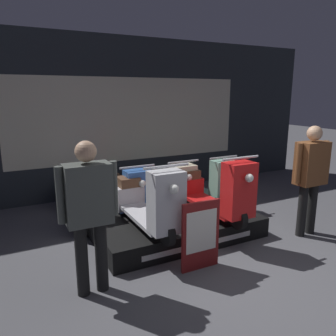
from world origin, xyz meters
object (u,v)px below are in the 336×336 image
(scooter_backrow_0, at_px, (78,201))
(price_sign_board, at_px, (201,235))
(scooter_backrow_2, at_px, (168,188))
(scooter_display_right, at_px, (214,191))
(scooter_backrow_1, at_px, (126,194))
(person_left_browsing, at_px, (89,206))
(person_right_browsing, at_px, (311,171))
(scooter_backrow_3, at_px, (205,182))
(scooter_display_left, at_px, (147,202))

(scooter_backrow_0, distance_m, price_sign_board, 2.35)
(scooter_backrow_2, bearing_deg, scooter_display_right, -86.37)
(scooter_display_right, bearing_deg, scooter_backrow_1, 124.10)
(person_left_browsing, bearing_deg, person_right_browsing, 0.00)
(scooter_backrow_0, bearing_deg, person_left_browsing, -98.22)
(scooter_backrow_3, height_order, price_sign_board, scooter_backrow_3)
(scooter_backrow_1, height_order, person_right_browsing, person_right_browsing)
(scooter_display_right, relative_size, price_sign_board, 2.02)
(scooter_display_right, bearing_deg, person_right_browsing, -29.22)
(scooter_display_right, bearing_deg, scooter_backrow_2, 93.63)
(scooter_backrow_0, distance_m, person_left_browsing, 2.13)
(scooter_display_left, bearing_deg, person_left_browsing, -144.04)
(price_sign_board, bearing_deg, scooter_backrow_0, 114.79)
(scooter_display_left, xyz_separation_m, scooter_backrow_0, (-0.65, 1.34, -0.29))
(scooter_backrow_3, bearing_deg, scooter_backrow_0, 180.00)
(price_sign_board, bearing_deg, scooter_display_left, 113.00)
(person_right_browsing, relative_size, price_sign_board, 1.92)
(scooter_backrow_2, distance_m, person_left_browsing, 2.86)
(scooter_backrow_0, relative_size, person_right_browsing, 1.05)
(scooter_display_left, bearing_deg, scooter_backrow_3, 36.40)
(scooter_backrow_1, distance_m, price_sign_board, 2.14)
(person_left_browsing, xyz_separation_m, price_sign_board, (1.28, -0.12, -0.54))
(scooter_backrow_3, xyz_separation_m, person_left_browsing, (-2.75, -2.02, 0.60))
(scooter_backrow_3, bearing_deg, scooter_display_left, -143.60)
(person_right_browsing, xyz_separation_m, price_sign_board, (-1.96, -0.12, -0.54))
(scooter_backrow_1, bearing_deg, scooter_backrow_0, 180.00)
(scooter_display_left, xyz_separation_m, price_sign_board, (0.34, -0.80, -0.23))
(scooter_backrow_1, xyz_separation_m, price_sign_board, (0.17, -2.14, 0.06))
(scooter_backrow_2, distance_m, price_sign_board, 2.24)
(scooter_backrow_1, relative_size, price_sign_board, 2.02)
(scooter_backrow_2, height_order, person_right_browsing, person_right_browsing)
(scooter_display_right, xyz_separation_m, scooter_backrow_2, (-0.08, 1.34, -0.29))
(scooter_backrow_3, bearing_deg, scooter_backrow_1, 180.00)
(person_left_browsing, relative_size, person_right_browsing, 1.00)
(person_left_browsing, bearing_deg, scooter_display_right, 18.66)
(scooter_display_left, height_order, scooter_backrow_2, scooter_display_left)
(scooter_backrow_2, height_order, person_left_browsing, person_left_browsing)
(scooter_display_left, height_order, scooter_backrow_1, scooter_display_left)
(scooter_backrow_0, xyz_separation_m, scooter_backrow_1, (0.82, 0.00, 0.00))
(scooter_display_right, xyz_separation_m, scooter_backrow_3, (0.74, 1.34, -0.29))
(scooter_backrow_1, height_order, price_sign_board, scooter_backrow_1)
(scooter_backrow_3, height_order, person_left_browsing, person_left_browsing)
(scooter_backrow_1, xyz_separation_m, person_left_browsing, (-1.11, -2.02, 0.60))
(scooter_display_left, bearing_deg, scooter_backrow_2, 53.40)
(price_sign_board, bearing_deg, scooter_backrow_2, 73.00)
(scooter_display_right, distance_m, person_right_browsing, 1.43)
(price_sign_board, bearing_deg, scooter_backrow_3, 55.41)
(scooter_display_left, relative_size, scooter_display_right, 1.00)
(scooter_backrow_0, xyz_separation_m, person_left_browsing, (-0.29, -2.02, 0.60))
(scooter_backrow_2, distance_m, person_right_browsing, 2.48)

